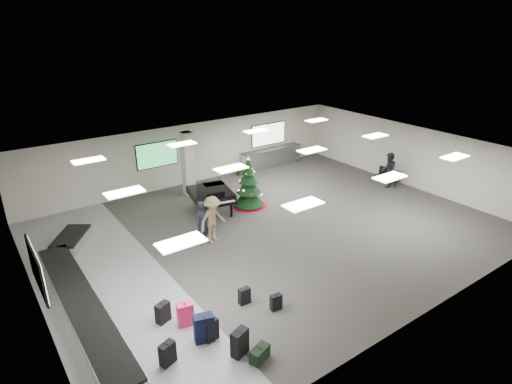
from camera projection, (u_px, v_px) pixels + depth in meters
ground at (273, 230)px, 17.96m from camera, size 18.00×18.00×0.00m
room_envelope at (256, 175)px, 17.38m from camera, size 18.02×14.02×3.21m
baggage_carousel at (80, 291)px, 13.60m from camera, size 2.28×9.71×0.43m
service_counter at (271, 157)px, 25.45m from camera, size 4.05×0.65×1.08m
suitcase_0 at (240, 343)px, 11.20m from camera, size 0.55×0.41×0.78m
suitcase_1 at (211, 330)px, 11.73m from camera, size 0.45×0.29×0.66m
pink_suitcase at (185, 314)px, 12.29m from camera, size 0.50×0.35×0.74m
suitcase_3 at (244, 296)px, 13.26m from camera, size 0.37×0.22×0.56m
navy_suitcase at (204, 328)px, 11.67m from camera, size 0.60×0.45×0.85m
suitcase_5 at (168, 353)px, 10.92m from camera, size 0.48×0.36×0.65m
green_duffel at (260, 354)px, 11.08m from camera, size 0.64×0.46×0.41m
suitcase_7 at (276, 302)px, 12.99m from camera, size 0.38×0.23×0.53m
suitcase_8 at (163, 313)px, 12.45m from camera, size 0.48×0.37×0.65m
christmas_tree at (249, 189)px, 19.97m from camera, size 1.72×1.72×2.45m
grand_piano at (211, 195)px, 19.16m from camera, size 2.13×2.54×1.28m
bench at (388, 176)px, 22.71m from camera, size 0.53×1.37×0.86m
traveler_a at (203, 223)px, 16.60m from camera, size 0.71×0.53×1.78m
traveler_b at (213, 220)px, 16.67m from camera, size 1.36×0.95×1.93m
traveler_bench at (388, 170)px, 22.26m from camera, size 1.12×1.09×1.82m
potted_plant_left at (239, 169)px, 24.01m from camera, size 0.50×0.54×0.77m
potted_plant_right at (297, 156)px, 26.38m from camera, size 0.54×0.54×0.74m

